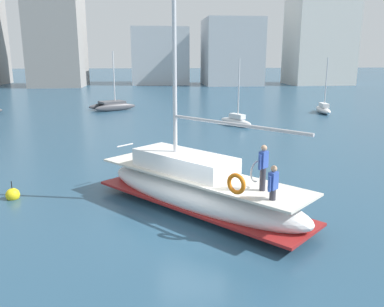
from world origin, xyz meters
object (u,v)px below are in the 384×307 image
(moored_catamaran, at_px, (236,120))
(mooring_buoy, at_px, (13,195))
(main_sailboat, at_px, (196,187))
(moored_sloop_far, at_px, (112,105))
(moored_cutter_left, at_px, (323,109))

(moored_catamaran, height_order, mooring_buoy, moored_catamaran)
(moored_catamaran, relative_size, mooring_buoy, 6.47)
(main_sailboat, xyz_separation_m, moored_sloop_far, (-5.72, 30.81, -0.36))
(moored_catamaran, distance_m, moored_cutter_left, 12.74)
(moored_cutter_left, bearing_deg, main_sailboat, -123.42)
(moored_sloop_far, xyz_separation_m, moored_catamaran, (11.63, -11.69, -0.11))
(main_sailboat, relative_size, mooring_buoy, 15.69)
(main_sailboat, height_order, moored_sloop_far, main_sailboat)
(mooring_buoy, bearing_deg, moored_cutter_left, 43.84)
(moored_catamaran, bearing_deg, mooring_buoy, -128.41)
(main_sailboat, xyz_separation_m, moored_catamaran, (5.91, 19.11, -0.47))
(moored_catamaran, distance_m, mooring_buoy, 21.73)
(main_sailboat, bearing_deg, moored_cutter_left, 56.58)
(moored_catamaran, relative_size, moored_cutter_left, 0.99)
(moored_sloop_far, distance_m, moored_cutter_left, 23.19)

